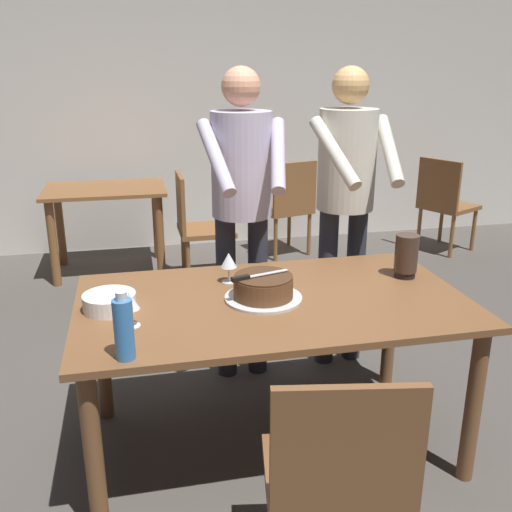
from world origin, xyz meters
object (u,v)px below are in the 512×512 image
at_px(wine_glass_near, 130,302).
at_px(chair_near_side, 337,479).
at_px(plate_stack, 109,302).
at_px(cake_knife, 249,277).
at_px(background_table, 106,207).
at_px(main_dining_table, 273,319).
at_px(hurricane_lamp, 406,256).
at_px(background_chair_0, 287,204).
at_px(background_chair_1, 445,201).
at_px(background_chair_2, 197,224).
at_px(cake_on_platter, 263,288).
at_px(wine_glass_far, 229,261).
at_px(person_standing_beside, 346,187).
at_px(person_cutting_cake, 242,193).
at_px(water_bottle, 124,328).

bearing_deg(wine_glass_near, chair_near_side, -49.49).
bearing_deg(chair_near_side, plate_stack, 127.78).
distance_m(cake_knife, background_table, 2.78).
xyz_separation_m(main_dining_table, hurricane_lamp, (0.69, 0.13, 0.21)).
relative_size(main_dining_table, chair_near_side, 1.88).
distance_m(chair_near_side, background_chair_0, 3.71).
bearing_deg(hurricane_lamp, background_table, 120.41).
xyz_separation_m(background_chair_1, background_chair_2, (-2.39, -0.30, 0.00)).
bearing_deg(main_dining_table, hurricane_lamp, 10.78).
bearing_deg(background_chair_0, wine_glass_near, -116.18).
height_order(chair_near_side, background_chair_1, same).
height_order(background_table, background_chair_2, background_chair_2).
distance_m(cake_on_platter, background_chair_1, 3.49).
distance_m(wine_glass_far, background_chair_0, 2.72).
bearing_deg(background_chair_2, cake_knife, -90.95).
bearing_deg(hurricane_lamp, background_chair_2, 109.63).
xyz_separation_m(cake_on_platter, background_table, (-0.76, 2.66, -0.22)).
bearing_deg(person_standing_beside, main_dining_table, -129.59).
height_order(cake_on_platter, background_chair_2, background_chair_2).
relative_size(hurricane_lamp, person_cutting_cake, 0.12).
distance_m(background_table, background_chair_0, 1.63).
bearing_deg(plate_stack, background_chair_2, 74.45).
bearing_deg(background_chair_1, background_table, 178.10).
distance_m(cake_on_platter, person_standing_beside, 1.00).
bearing_deg(background_chair_0, background_table, -176.58).
height_order(water_bottle, hurricane_lamp, water_bottle).
distance_m(main_dining_table, wine_glass_near, 0.66).
relative_size(plate_stack, chair_near_side, 0.24).
xyz_separation_m(plate_stack, chair_near_side, (0.69, -0.89, -0.29)).
bearing_deg(plate_stack, cake_on_platter, -2.34).
bearing_deg(background_chair_2, hurricane_lamp, -70.37).
xyz_separation_m(hurricane_lamp, person_cutting_cake, (-0.69, 0.56, 0.22)).
xyz_separation_m(cake_on_platter, chair_near_side, (0.04, -0.86, -0.31)).
xyz_separation_m(cake_on_platter, plate_stack, (-0.65, 0.03, -0.02)).
xyz_separation_m(background_table, background_chair_0, (1.62, 0.10, -0.09)).
distance_m(main_dining_table, background_chair_0, 2.89).
bearing_deg(chair_near_side, wine_glass_near, 130.51).
distance_m(cake_on_platter, water_bottle, 0.72).
bearing_deg(background_chair_2, person_standing_beside, -66.47).
height_order(plate_stack, chair_near_side, chair_near_side).
relative_size(cake_on_platter, wine_glass_near, 2.36).
height_order(wine_glass_near, person_cutting_cake, person_cutting_cake).
bearing_deg(water_bottle, background_chair_1, 45.25).
bearing_deg(background_chair_0, plate_stack, -119.08).
distance_m(wine_glass_far, hurricane_lamp, 0.85).
relative_size(wine_glass_near, hurricane_lamp, 0.69).
distance_m(plate_stack, person_cutting_cake, 1.00).
bearing_deg(water_bottle, cake_on_platter, 35.18).
distance_m(plate_stack, hurricane_lamp, 1.39).
distance_m(water_bottle, background_chair_0, 3.51).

